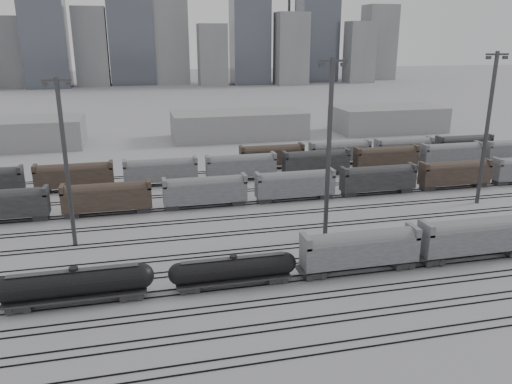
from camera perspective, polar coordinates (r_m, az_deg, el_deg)
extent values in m
plane|color=#AFAFB4|center=(64.43, 6.37, -10.08)|extent=(900.00, 900.00, 0.00)
cube|color=black|center=(52.76, 11.97, -17.01)|extent=(220.00, 0.07, 0.16)
cube|color=black|center=(53.83, 11.30, -16.21)|extent=(220.00, 0.07, 0.16)
cube|color=black|center=(56.55, 9.77, -14.33)|extent=(220.00, 0.07, 0.16)
cube|color=black|center=(57.68, 9.20, -13.62)|extent=(220.00, 0.07, 0.16)
cube|color=black|center=(60.52, 7.90, -11.98)|extent=(220.00, 0.07, 0.16)
cube|color=black|center=(61.69, 7.41, -11.35)|extent=(220.00, 0.07, 0.16)
cube|color=black|center=(64.63, 6.28, -9.91)|extent=(220.00, 0.07, 0.16)
cube|color=black|center=(65.84, 5.86, -9.36)|extent=(220.00, 0.07, 0.16)
cube|color=black|center=(68.86, 4.88, -8.08)|extent=(220.00, 0.07, 0.16)
cube|color=black|center=(70.09, 4.51, -7.60)|extent=(220.00, 0.07, 0.16)
cube|color=black|center=(73.19, 3.65, -6.47)|extent=(220.00, 0.07, 0.16)
cube|color=black|center=(74.45, 3.33, -6.04)|extent=(220.00, 0.07, 0.16)
cube|color=black|center=(79.38, 2.17, -4.50)|extent=(220.00, 0.07, 0.16)
cube|color=black|center=(80.66, 1.90, -4.13)|extent=(220.00, 0.07, 0.16)
cube|color=black|center=(85.69, 0.92, -2.82)|extent=(220.00, 0.07, 0.16)
cube|color=black|center=(87.00, 0.68, -2.50)|extent=(220.00, 0.07, 0.16)
cube|color=black|center=(92.11, -0.16, -1.37)|extent=(220.00, 0.07, 0.16)
cube|color=black|center=(93.43, -0.37, -1.09)|extent=(220.00, 0.07, 0.16)
cube|color=black|center=(99.53, -1.23, 0.06)|extent=(220.00, 0.07, 0.16)
cube|color=black|center=(100.88, -1.40, 0.29)|extent=(220.00, 0.07, 0.16)
cube|color=black|center=(107.04, -2.14, 1.29)|extent=(220.00, 0.07, 0.16)
cube|color=black|center=(108.40, -2.29, 1.49)|extent=(220.00, 0.07, 0.16)
cube|color=black|center=(114.62, -2.93, 2.36)|extent=(220.00, 0.07, 0.16)
cube|color=black|center=(115.98, -3.07, 2.53)|extent=(220.00, 0.07, 0.16)
cube|color=black|center=(63.46, -25.39, -11.66)|extent=(2.66, 2.15, 0.72)
cube|color=black|center=(61.86, -14.03, -11.17)|extent=(2.66, 2.15, 0.72)
cube|color=black|center=(62.13, -19.82, -11.06)|extent=(15.86, 2.76, 0.26)
cylinder|color=black|center=(61.40, -19.98, -9.70)|extent=(14.84, 2.97, 2.97)
sphere|color=black|center=(62.82, -26.80, -9.96)|extent=(2.97, 2.97, 2.97)
sphere|color=black|center=(60.86, -12.96, -9.30)|extent=(2.97, 2.97, 2.97)
cylinder|color=black|center=(60.70, -20.14, -8.32)|extent=(1.02, 1.02, 0.51)
cube|color=black|center=(60.75, -20.13, -8.41)|extent=(14.33, 0.92, 0.06)
cube|color=black|center=(62.04, -7.63, -10.74)|extent=(2.38, 1.92, 0.64)
cube|color=black|center=(63.84, 2.36, -9.75)|extent=(2.38, 1.92, 0.64)
cube|color=black|center=(62.50, -2.56, -9.90)|extent=(14.20, 2.47, 0.23)
cylinder|color=black|center=(61.84, -2.58, -8.69)|extent=(13.29, 2.66, 2.66)
sphere|color=black|center=(61.09, -8.79, -9.24)|extent=(2.66, 2.66, 2.66)
sphere|color=black|center=(63.29, 3.39, -8.07)|extent=(2.66, 2.66, 2.66)
cylinder|color=black|center=(61.22, -2.60, -7.46)|extent=(0.92, 0.92, 0.46)
cube|color=black|center=(61.25, -2.60, -7.54)|extent=(12.83, 0.82, 0.05)
cube|color=black|center=(65.21, 6.62, -9.18)|extent=(2.70, 2.18, 0.73)
cube|color=black|center=(70.18, 16.32, -7.81)|extent=(2.70, 2.18, 0.73)
cube|color=gray|center=(66.45, 11.78, -6.60)|extent=(15.57, 3.11, 3.32)
cylinder|color=gray|center=(65.96, 11.85, -5.61)|extent=(14.11, 3.01, 3.01)
cube|color=gray|center=(62.95, 5.69, -5.63)|extent=(0.73, 3.11, 1.45)
cube|color=gray|center=(69.06, 17.53, -4.27)|extent=(0.73, 3.11, 1.45)
cone|color=black|center=(67.28, 11.68, -8.18)|extent=(2.49, 2.49, 0.93)
cube|color=black|center=(72.37, 19.40, -7.31)|extent=(2.82, 2.27, 0.76)
cube|color=gray|center=(75.02, 23.79, -4.84)|extent=(16.24, 3.25, 3.46)
cylinder|color=gray|center=(74.57, 23.91, -3.91)|extent=(14.72, 3.14, 3.14)
cube|color=gray|center=(69.94, 18.88, -3.94)|extent=(0.76, 3.25, 1.52)
cone|color=black|center=(75.79, 23.60, -6.32)|extent=(2.60, 2.60, 0.97)
cylinder|color=#3A3A3C|center=(75.43, -20.87, 2.90)|extent=(0.63, 0.63, 24.48)
cube|color=#3A3A3C|center=(73.64, -21.86, 11.78)|extent=(3.92, 0.29, 0.29)
cube|color=#3A3A3C|center=(73.90, -22.96, 11.29)|extent=(0.69, 0.49, 0.49)
cube|color=#3A3A3C|center=(73.49, -20.66, 11.51)|extent=(0.69, 0.49, 0.49)
cylinder|color=#3A3A3C|center=(74.04, 8.31, 4.58)|extent=(0.69, 0.69, 26.92)
cube|color=#3A3A3C|center=(72.36, 8.76, 14.61)|extent=(4.31, 0.32, 0.32)
cube|color=#3A3A3C|center=(71.80, 7.51, 14.21)|extent=(0.75, 0.54, 0.54)
cube|color=#3A3A3C|center=(73.01, 9.95, 14.15)|extent=(0.75, 0.54, 0.54)
cylinder|color=#3A3A3C|center=(98.58, 24.87, 6.41)|extent=(0.70, 0.70, 27.29)
cube|color=#3A3A3C|center=(97.35, 25.86, 13.98)|extent=(4.37, 0.33, 0.33)
cube|color=#3A3A3C|center=(96.35, 25.04, 13.74)|extent=(0.76, 0.55, 0.55)
cube|color=#3A3A3C|center=(98.39, 26.58, 13.59)|extent=(0.76, 0.55, 0.55)
cube|color=black|center=(92.59, -27.15, -1.46)|extent=(15.00, 3.00, 5.60)
cube|color=#4B3B2F|center=(89.91, -16.62, -0.76)|extent=(15.00, 3.00, 5.60)
cube|color=gray|center=(90.40, -5.83, -0.01)|extent=(15.00, 3.00, 5.60)
cube|color=gray|center=(94.02, 4.48, 0.71)|extent=(15.00, 3.00, 5.60)
cube|color=black|center=(100.42, 13.76, 1.33)|extent=(15.00, 3.00, 5.60)
cube|color=#4B3B2F|center=(109.12, 21.75, 1.84)|extent=(15.00, 3.00, 5.60)
cube|color=#4B3B2F|center=(105.89, -20.03, 1.59)|extent=(15.00, 3.00, 5.60)
cube|color=gray|center=(105.19, -10.81, 2.24)|extent=(15.00, 3.00, 5.60)
cube|color=gray|center=(107.20, -1.71, 2.82)|extent=(15.00, 3.00, 5.60)
cube|color=black|center=(111.80, 6.86, 3.31)|extent=(15.00, 3.00, 5.60)
cube|color=#4B3B2F|center=(118.68, 14.61, 3.69)|extent=(15.00, 3.00, 5.60)
cube|color=gray|center=(127.46, 21.40, 3.96)|extent=(15.00, 3.00, 5.60)
cube|color=gray|center=(137.79, 27.25, 4.15)|extent=(15.00, 3.00, 5.60)
cube|color=#4B3B2F|center=(116.81, 1.82, 4.03)|extent=(15.00, 3.00, 5.60)
cube|color=gray|center=(122.30, 9.55, 4.40)|extent=(15.00, 3.00, 5.60)
cube|color=gray|center=(129.80, 16.51, 4.66)|extent=(15.00, 3.00, 5.60)
cube|color=black|center=(138.98, 22.63, 4.84)|extent=(15.00, 3.00, 5.60)
cube|color=gray|center=(153.81, -2.03, 7.69)|extent=(40.00, 18.00, 8.00)
cube|color=gray|center=(170.79, 14.81, 8.09)|extent=(35.00, 18.00, 8.00)
cube|color=gray|center=(342.08, -27.00, 14.01)|extent=(22.00, 17.60, 42.00)
cube|color=#4C515C|center=(337.55, -23.14, 17.71)|extent=(25.00, 20.00, 80.00)
cube|color=gray|center=(334.65, -18.44, 15.45)|extent=(20.00, 16.00, 48.00)
cube|color=#4C515C|center=(334.16, -14.31, 19.82)|extent=(28.00, 22.40, 95.00)
cube|color=gray|center=(334.62, -9.61, 17.09)|extent=(22.00, 17.60, 60.00)
cube|color=gray|center=(337.58, -5.13, 15.38)|extent=(18.00, 14.40, 38.00)
cube|color=#4C515C|center=(342.09, -0.85, 18.32)|extent=(24.00, 19.20, 72.00)
cube|color=gray|center=(348.44, 3.34, 16.05)|extent=(20.00, 16.00, 45.00)
cube|color=#4C515C|center=(356.66, 7.49, 19.42)|extent=(26.00, 20.80, 88.00)
cube|color=gray|center=(366.01, 11.14, 15.43)|extent=(18.00, 14.40, 40.00)
cube|color=gray|center=(376.85, 14.80, 16.16)|extent=(22.00, 17.60, 52.00)
cylinder|color=#3A3A3C|center=(359.40, -16.02, 19.88)|extent=(1.80, 1.80, 100.00)
cylinder|color=#3A3A3C|center=(375.76, 3.81, 20.32)|extent=(1.80, 1.80, 100.00)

